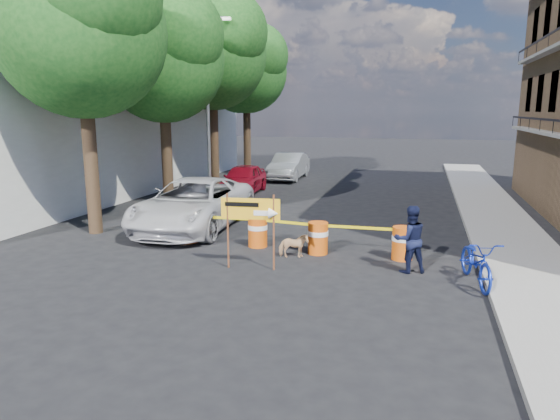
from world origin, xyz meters
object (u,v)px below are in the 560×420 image
Objects in this scene: barrel_mid_left at (258,231)px; sedan_silver at (289,166)px; detour_sign at (258,215)px; suv_white at (194,204)px; sedan_red at (243,179)px; barrel_far_right at (402,243)px; pedestrian at (410,239)px; bicycle at (478,240)px; dog at (294,246)px; barrel_far_left at (188,227)px; barrel_mid_right at (318,237)px.

sedan_silver reaches higher than barrel_mid_left.
detour_sign is 5.15m from suv_white.
barrel_far_right is at bearing -53.38° from sedan_red.
barrel_mid_left is 2.36m from detour_sign.
sedan_silver is (0.83, 5.49, 0.05)m from sedan_red.
pedestrian is at bearing -24.00° from suv_white.
bicycle reaches higher than barrel_far_right.
bicycle is at bearing -23.30° from suv_white.
barrel_far_right is 16.16m from sedan_silver.
detour_sign is 0.47× the size of sedan_red.
dog is (0.60, 1.23, -1.09)m from detour_sign.
barrel_far_left is 0.43× the size of bicycle.
pedestrian is (3.68, 0.83, -0.58)m from detour_sign.
bicycle is (1.53, -0.48, 0.20)m from pedestrian.
pedestrian is (0.20, -1.05, 0.38)m from barrel_far_right.
barrel_mid_left is at bearing 2.66° from barrel_far_left.
pedestrian is 0.41× the size of sedan_red.
pedestrian is at bearing -15.44° from barrel_mid_left.
detour_sign is (-3.48, -1.88, 0.96)m from barrel_far_right.
suv_white is (-4.71, 1.89, 0.37)m from barrel_mid_right.
barrel_mid_right is (1.86, -0.24, 0.00)m from barrel_mid_left.
sedan_red is (-9.60, 10.58, -0.35)m from bicycle.
pedestrian is at bearing -114.96° from dog.
bicycle is (8.11, -1.59, 0.58)m from barrel_far_left.
barrel_far_left is at bearing -88.91° from sedan_silver.
barrel_mid_left is 14.67m from sedan_silver.
sedan_silver reaches higher than barrel_far_left.
barrel_far_right is 0.53× the size of pedestrian.
bicycle is 0.35× the size of suv_white.
barrel_mid_left is at bearing -80.28° from sedan_silver.
barrel_far_left is 3.61m from detour_sign.
suv_white is at bearing 158.20° from barrel_mid_right.
barrel_mid_right is 0.15× the size of suv_white.
dog is (-3.08, 0.41, -0.51)m from pedestrian.
barrel_mid_left is at bearing 102.79° from detour_sign.
barrel_mid_left is 3.31m from suv_white.
barrel_mid_left is at bearing -71.84° from sedan_red.
barrel_mid_left is 6.17m from bicycle.
barrel_far_left is 0.15× the size of suv_white.
dog is (1.30, -0.80, -0.13)m from barrel_mid_left.
detour_sign reaches higher than barrel_far_left.
dog is at bearing -31.08° from pedestrian.
pedestrian is 2.12× the size of dog.
sedan_silver is (-0.01, 12.74, -0.08)m from suv_white.
bicycle is at bearing -11.08° from barrel_far_left.
bicycle is at bearing -118.33° from dog.
sedan_silver is at bearing 92.62° from barrel_far_left.
bicycle is (1.73, -1.53, 0.58)m from barrel_far_right.
sedan_red is (-1.49, 9.00, 0.23)m from barrel_far_left.
suv_white reaches higher than barrel_far_left.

